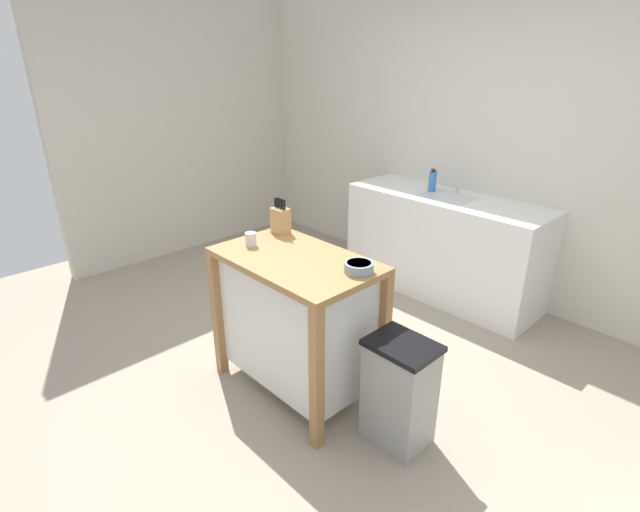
# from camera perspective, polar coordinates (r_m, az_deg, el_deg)

# --- Properties ---
(ground_plane) EXTENTS (6.67, 6.67, 0.00)m
(ground_plane) POSITION_cam_1_polar(r_m,az_deg,el_deg) (3.25, 0.14, -15.30)
(ground_plane) COLOR gray
(ground_plane) RESTS_ON ground
(wall_back) EXTENTS (5.67, 0.10, 2.60)m
(wall_back) POSITION_cam_1_polar(r_m,az_deg,el_deg) (4.34, 21.00, 12.00)
(wall_back) COLOR beige
(wall_back) RESTS_ON ground
(wall_left) EXTENTS (0.10, 2.69, 2.60)m
(wall_left) POSITION_cam_1_polar(r_m,az_deg,el_deg) (5.36, -15.78, 14.48)
(wall_left) COLOR beige
(wall_left) RESTS_ON ground
(kitchen_island) EXTENTS (1.00, 0.61, 0.91)m
(kitchen_island) POSITION_cam_1_polar(r_m,az_deg,el_deg) (3.00, -2.79, -7.22)
(kitchen_island) COLOR #9E7042
(kitchen_island) RESTS_ON ground
(knife_block) EXTENTS (0.11, 0.09, 0.24)m
(knife_block) POSITION_cam_1_polar(r_m,az_deg,el_deg) (3.18, -4.71, 4.29)
(knife_block) COLOR tan
(knife_block) RESTS_ON kitchen_island
(bowl_ceramic_small) EXTENTS (0.16, 0.16, 0.06)m
(bowl_ceramic_small) POSITION_cam_1_polar(r_m,az_deg,el_deg) (2.62, 4.62, -1.31)
(bowl_ceramic_small) COLOR gray
(bowl_ceramic_small) RESTS_ON kitchen_island
(drinking_cup) EXTENTS (0.07, 0.07, 0.09)m
(drinking_cup) POSITION_cam_1_polar(r_m,az_deg,el_deg) (3.00, -8.19, 1.97)
(drinking_cup) COLOR silver
(drinking_cup) RESTS_ON kitchen_island
(trash_bin) EXTENTS (0.36, 0.28, 0.63)m
(trash_bin) POSITION_cam_1_polar(r_m,az_deg,el_deg) (2.74, 9.33, -15.64)
(trash_bin) COLOR gray
(trash_bin) RESTS_ON ground
(sink_counter) EXTENTS (1.74, 0.60, 0.89)m
(sink_counter) POSITION_cam_1_polar(r_m,az_deg,el_deg) (4.38, 14.36, 1.26)
(sink_counter) COLOR silver
(sink_counter) RESTS_ON ground
(sink_faucet) EXTENTS (0.02, 0.02, 0.22)m
(sink_faucet) POSITION_cam_1_polar(r_m,az_deg,el_deg) (4.33, 16.10, 8.55)
(sink_faucet) COLOR #B7BCC1
(sink_faucet) RESTS_ON sink_counter
(bottle_spray_cleaner) EXTENTS (0.07, 0.07, 0.20)m
(bottle_spray_cleaner) POSITION_cam_1_polar(r_m,az_deg,el_deg) (4.35, 13.18, 8.64)
(bottle_spray_cleaner) COLOR blue
(bottle_spray_cleaner) RESTS_ON sink_counter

